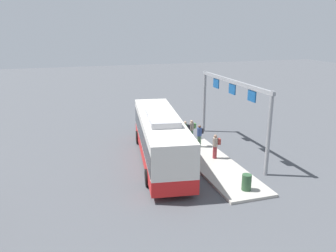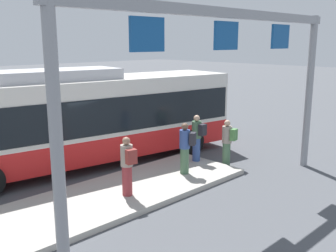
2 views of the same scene
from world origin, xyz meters
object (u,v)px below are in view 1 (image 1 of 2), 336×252
at_px(person_waiting_near, 200,135).
at_px(person_waiting_far, 216,146).
at_px(person_waiting_mid, 192,130).
at_px(trash_bin, 247,182).
at_px(person_boarding, 185,131).
at_px(bus_main, 160,136).

relative_size(person_waiting_near, person_waiting_far, 1.00).
xyz_separation_m(person_waiting_mid, trash_bin, (-9.28, 0.43, -0.28)).
bearing_deg(person_boarding, trash_bin, 88.78).
bearing_deg(person_waiting_far, person_waiting_near, -77.46).
xyz_separation_m(person_waiting_far, trash_bin, (-4.81, 0.38, -0.44)).
distance_m(bus_main, person_boarding, 4.07).
relative_size(person_waiting_mid, person_waiting_far, 1.00).
height_order(bus_main, person_waiting_mid, bus_main).
bearing_deg(person_boarding, bus_main, 41.22).
relative_size(bus_main, trash_bin, 13.06).
relative_size(bus_main, person_waiting_mid, 7.04).
bearing_deg(trash_bin, person_waiting_near, -2.03).
xyz_separation_m(bus_main, person_waiting_mid, (3.53, -3.64, -0.92)).
relative_size(person_boarding, trash_bin, 1.86).
height_order(bus_main, trash_bin, bus_main).
height_order(person_boarding, trash_bin, person_boarding).
bearing_deg(trash_bin, person_boarding, 2.51).
xyz_separation_m(bus_main, trash_bin, (-5.74, -3.21, -1.20)).
relative_size(person_waiting_far, trash_bin, 1.86).
xyz_separation_m(person_waiting_near, person_waiting_far, (-2.48, -0.13, 0.00)).
distance_m(person_waiting_near, person_waiting_far, 2.48).
bearing_deg(person_waiting_near, bus_main, -6.05).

